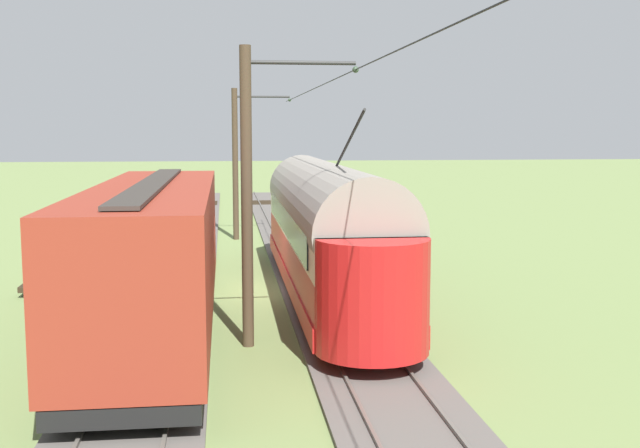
{
  "coord_description": "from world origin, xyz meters",
  "views": [
    {
      "loc": [
        0.7,
        25.09,
        5.32
      ],
      "look_at": [
        -2.47,
        -0.49,
        2.18
      ],
      "focal_mm": 43.36,
      "sensor_mm": 36.0,
      "label": 1
    }
  ],
  "objects": [
    {
      "name": "catenary_pole_foreground",
      "position": [
        0.09,
        -12.61,
        3.83
      ],
      "size": [
        2.88,
        0.28,
        7.32
      ],
      "color": "#423323",
      "rests_on": "ground"
    },
    {
      "name": "track_end_bumper",
      "position": [
        2.49,
        -14.64,
        0.4
      ],
      "size": [
        1.8,
        0.6,
        0.8
      ],
      "primitive_type": "cube",
      "color": "#B2A519",
      "rests_on": "ground"
    },
    {
      "name": "boxcar_adjacent",
      "position": [
        2.49,
        5.3,
        2.17
      ],
      "size": [
        2.96,
        14.21,
        3.85
      ],
      "color": "maroon",
      "rests_on": "ground"
    },
    {
      "name": "ground_plane",
      "position": [
        0.0,
        0.0,
        0.0
      ],
      "size": [
        220.0,
        220.0,
        0.0
      ],
      "primitive_type": "plane",
      "color": "olive"
    },
    {
      "name": "overhead_wire_run",
      "position": [
        -2.44,
        5.62,
        6.78
      ],
      "size": [
        2.67,
        41.94,
        0.18
      ],
      "color": "black",
      "rests_on": "ground"
    },
    {
      "name": "track_streetcar_siding",
      "position": [
        -2.49,
        -0.31,
        0.05
      ],
      "size": [
        2.8,
        80.0,
        0.18
      ],
      "color": "#56514C",
      "rests_on": "ground"
    },
    {
      "name": "track_adjacent_siding",
      "position": [
        2.49,
        -0.31,
        0.05
      ],
      "size": [
        2.8,
        80.0,
        0.18
      ],
      "color": "#56514C",
      "rests_on": "ground"
    },
    {
      "name": "vintage_streetcar",
      "position": [
        -2.49,
        0.86,
        2.27
      ],
      "size": [
        2.65,
        18.16,
        5.64
      ],
      "color": "red",
      "rests_on": "ground"
    },
    {
      "name": "spare_tie_stack",
      "position": [
        6.07,
        -0.36,
        0.27
      ],
      "size": [
        2.4,
        2.4,
        0.54
      ],
      "color": "#2D2316",
      "rests_on": "ground"
    },
    {
      "name": "catenary_pole_mid_near",
      "position": [
        0.09,
        6.36,
        3.83
      ],
      "size": [
        2.88,
        0.28,
        7.32
      ],
      "color": "#423323",
      "rests_on": "ground"
    }
  ]
}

